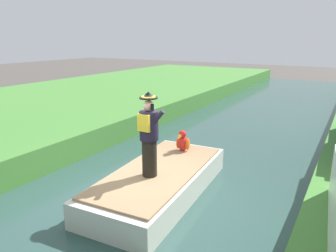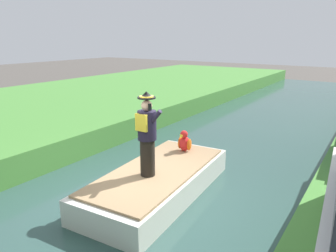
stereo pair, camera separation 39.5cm
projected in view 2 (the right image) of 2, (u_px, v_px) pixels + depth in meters
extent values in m
plane|color=#4C4742|center=(146.00, 205.00, 7.12)|extent=(80.00, 80.00, 0.00)
cube|color=#2D4C47|center=(146.00, 203.00, 7.10)|extent=(6.23, 48.00, 0.10)
cube|color=silver|center=(158.00, 182.00, 7.39)|extent=(2.12, 4.33, 0.56)
cube|color=#997A56|center=(158.00, 170.00, 7.31)|extent=(1.95, 3.98, 0.05)
cylinder|color=black|center=(148.00, 157.00, 6.87)|extent=(0.32, 0.32, 0.82)
cylinder|color=black|center=(147.00, 125.00, 6.68)|extent=(0.40, 0.40, 0.62)
cube|color=gold|center=(141.00, 123.00, 6.50)|extent=(0.28, 0.06, 0.36)
sphere|color=#DBA884|center=(147.00, 106.00, 6.57)|extent=(0.23, 0.23, 0.23)
cylinder|color=black|center=(146.00, 98.00, 6.52)|extent=(0.38, 0.38, 0.03)
cone|color=black|center=(146.00, 94.00, 6.50)|extent=(0.26, 0.26, 0.12)
cylinder|color=gold|center=(146.00, 96.00, 6.52)|extent=(0.29, 0.29, 0.02)
cylinder|color=black|center=(154.00, 119.00, 6.48)|extent=(0.38, 0.09, 0.43)
cube|color=black|center=(150.00, 107.00, 6.45)|extent=(0.03, 0.08, 0.15)
ellipsoid|color=red|center=(185.00, 144.00, 8.42)|extent=(0.26, 0.32, 0.40)
sphere|color=red|center=(184.00, 134.00, 8.31)|extent=(0.20, 0.20, 0.20)
cone|color=yellow|center=(182.00, 136.00, 8.24)|extent=(0.09, 0.09, 0.09)
ellipsoid|color=orange|center=(180.00, 143.00, 8.49)|extent=(0.08, 0.20, 0.32)
ellipsoid|color=orange|center=(189.00, 145.00, 8.34)|extent=(0.08, 0.20, 0.32)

